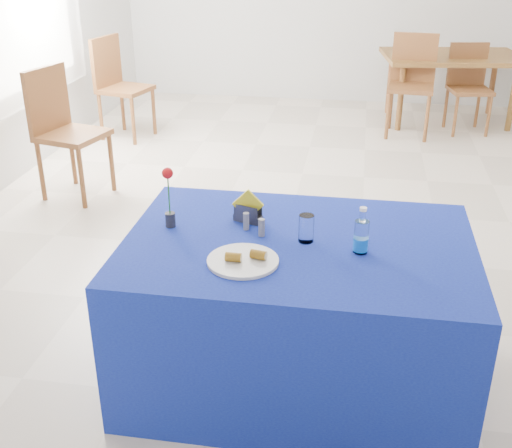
# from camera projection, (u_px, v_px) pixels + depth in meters

# --- Properties ---
(floor) EXTENTS (7.00, 7.00, 0.00)m
(floor) POSITION_uv_depth(u_px,v_px,m) (293.00, 208.00, 5.15)
(floor) COLOR beige
(floor) RESTS_ON ground
(plate) EXTENTS (0.31, 0.31, 0.01)m
(plate) POSITION_uv_depth(u_px,v_px,m) (243.00, 261.00, 2.75)
(plate) COLOR silver
(plate) RESTS_ON blue_table
(drinking_glass) EXTENTS (0.07, 0.07, 0.13)m
(drinking_glass) POSITION_uv_depth(u_px,v_px,m) (306.00, 228.00, 2.90)
(drinking_glass) COLOR white
(drinking_glass) RESTS_ON blue_table
(salt_shaker) EXTENTS (0.03, 0.03, 0.08)m
(salt_shaker) POSITION_uv_depth(u_px,v_px,m) (246.00, 221.00, 3.03)
(salt_shaker) COLOR slate
(salt_shaker) RESTS_ON blue_table
(pepper_shaker) EXTENTS (0.03, 0.03, 0.08)m
(pepper_shaker) POSITION_uv_depth(u_px,v_px,m) (262.00, 227.00, 2.96)
(pepper_shaker) COLOR slate
(pepper_shaker) RESTS_ON blue_table
(blue_table) EXTENTS (1.60, 1.10, 0.76)m
(blue_table) POSITION_uv_depth(u_px,v_px,m) (296.00, 312.00, 3.09)
(blue_table) COLOR #101C93
(blue_table) RESTS_ON floor
(water_bottle) EXTENTS (0.07, 0.07, 0.21)m
(water_bottle) POSITION_uv_depth(u_px,v_px,m) (361.00, 238.00, 2.81)
(water_bottle) COLOR silver
(water_bottle) RESTS_ON blue_table
(napkin_holder) EXTENTS (0.15, 0.10, 0.17)m
(napkin_holder) POSITION_uv_depth(u_px,v_px,m) (248.00, 212.00, 3.10)
(napkin_holder) COLOR #343439
(napkin_holder) RESTS_ON blue_table
(rose_vase) EXTENTS (0.05, 0.05, 0.30)m
(rose_vase) POSITION_uv_depth(u_px,v_px,m) (169.00, 198.00, 3.01)
(rose_vase) COLOR #232328
(rose_vase) RESTS_ON blue_table
(oak_table) EXTENTS (1.60, 1.15, 0.76)m
(oak_table) POSITION_uv_depth(u_px,v_px,m) (452.00, 62.00, 7.08)
(oak_table) COLOR brown
(oak_table) RESTS_ON floor
(chair_bg_left) EXTENTS (0.51, 0.51, 1.04)m
(chair_bg_left) POSITION_uv_depth(u_px,v_px,m) (412.00, 77.00, 6.73)
(chair_bg_left) COLOR brown
(chair_bg_left) RESTS_ON floor
(chair_bg_right) EXTENTS (0.48, 0.48, 0.92)m
(chair_bg_right) POSITION_uv_depth(u_px,v_px,m) (468.00, 81.00, 6.85)
(chair_bg_right) COLOR brown
(chair_bg_right) RESTS_ON floor
(chair_win_a) EXTENTS (0.57, 0.57, 1.05)m
(chair_win_a) POSITION_uv_depth(u_px,v_px,m) (62.00, 124.00, 5.16)
(chair_win_a) COLOR brown
(chair_win_a) RESTS_ON floor
(chair_win_b) EXTENTS (0.56, 0.56, 1.03)m
(chair_win_b) POSITION_uv_depth(u_px,v_px,m) (117.00, 80.00, 6.62)
(chair_win_b) COLOR brown
(chair_win_b) RESTS_ON floor
(banana_pieces) EXTENTS (0.17, 0.09, 0.04)m
(banana_pieces) POSITION_uv_depth(u_px,v_px,m) (246.00, 256.00, 2.73)
(banana_pieces) COLOR gold
(banana_pieces) RESTS_ON plate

